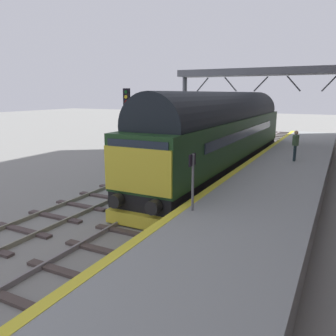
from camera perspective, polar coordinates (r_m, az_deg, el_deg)
ground_plane at (r=15.36m, az=2.42°, el=-5.11°), size 140.00×140.00×0.00m
track_main at (r=15.34m, az=2.42°, el=-4.91°), size 2.50×60.00×0.15m
track_adjacent_west at (r=16.92m, az=-7.75°, el=-3.37°), size 2.50×60.00×0.15m
station_platform at (r=14.16m, az=15.83°, el=-4.98°), size 4.00×44.00×1.01m
diesel_locomotive at (r=19.83m, az=9.10°, el=6.05°), size 2.74×18.72×4.68m
signal_post_mid at (r=20.40m, az=-6.74°, el=8.06°), size 0.44×0.22×4.87m
signal_post_far at (r=27.30m, az=2.57°, el=8.32°), size 0.44×0.22×4.18m
platform_number_sign at (r=10.52m, az=4.10°, el=-0.86°), size 0.10×0.44×1.79m
waiting_passenger at (r=19.71m, az=20.42°, el=3.95°), size 0.34×0.51×1.64m
overhead_footbridge at (r=26.62m, az=15.24°, el=14.42°), size 12.58×2.00×6.36m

